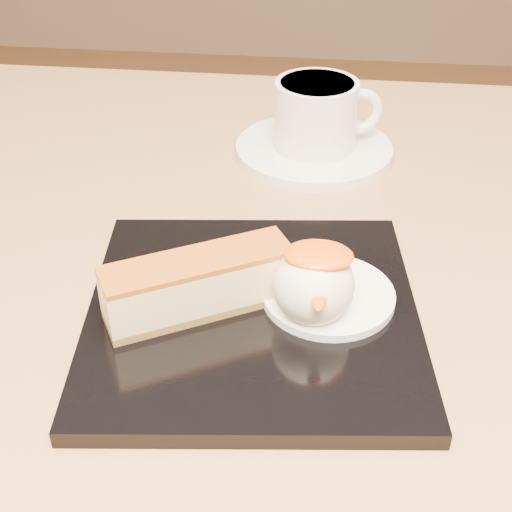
# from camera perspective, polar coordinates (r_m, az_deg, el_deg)

# --- Properties ---
(table) EXTENTS (0.80, 0.80, 0.72)m
(table) POSITION_cam_1_polar(r_m,az_deg,el_deg) (0.63, 0.97, -12.92)
(table) COLOR black
(table) RESTS_ON ground
(dessert_plate) EXTENTS (0.24, 0.24, 0.01)m
(dessert_plate) POSITION_cam_1_polar(r_m,az_deg,el_deg) (0.48, -0.27, -4.67)
(dessert_plate) COLOR black
(dessert_plate) RESTS_ON table
(cheesecake) EXTENTS (0.13, 0.09, 0.04)m
(cheesecake) POSITION_cam_1_polar(r_m,az_deg,el_deg) (0.47, -4.63, -2.26)
(cheesecake) COLOR brown
(cheesecake) RESTS_ON dessert_plate
(cream_smear) EXTENTS (0.09, 0.09, 0.01)m
(cream_smear) POSITION_cam_1_polar(r_m,az_deg,el_deg) (0.49, 5.81, -3.14)
(cream_smear) COLOR white
(cream_smear) RESTS_ON dessert_plate
(ice_cream_scoop) EXTENTS (0.05, 0.05, 0.05)m
(ice_cream_scoop) POSITION_cam_1_polar(r_m,az_deg,el_deg) (0.46, 4.64, -2.33)
(ice_cream_scoop) COLOR white
(ice_cream_scoop) RESTS_ON cream_smear
(mango_sauce) EXTENTS (0.04, 0.03, 0.01)m
(mango_sauce) POSITION_cam_1_polar(r_m,az_deg,el_deg) (0.44, 5.04, 0.07)
(mango_sauce) COLOR #EA5607
(mango_sauce) RESTS_ON ice_cream_scoop
(mint_sprig) EXTENTS (0.03, 0.02, 0.00)m
(mint_sprig) POSITION_cam_1_polar(r_m,az_deg,el_deg) (0.50, 2.59, -0.85)
(mint_sprig) COLOR #297F2E
(mint_sprig) RESTS_ON cream_smear
(saucer) EXTENTS (0.15, 0.15, 0.01)m
(saucer) POSITION_cam_1_polar(r_m,az_deg,el_deg) (0.69, 4.65, 8.46)
(saucer) COLOR white
(saucer) RESTS_ON table
(coffee_cup) EXTENTS (0.10, 0.08, 0.06)m
(coffee_cup) POSITION_cam_1_polar(r_m,az_deg,el_deg) (0.68, 4.97, 11.32)
(coffee_cup) COLOR white
(coffee_cup) RESTS_ON saucer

